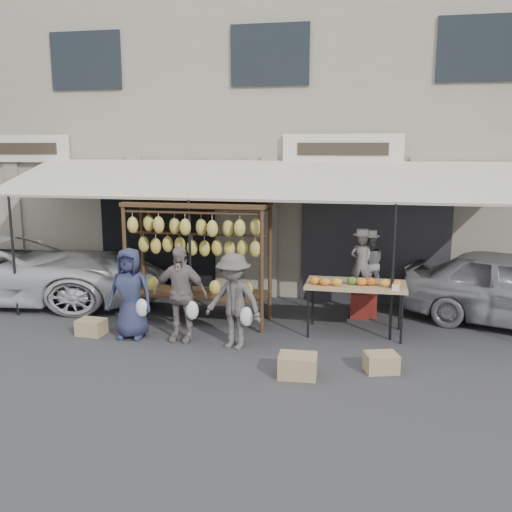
{
  "coord_description": "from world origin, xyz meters",
  "views": [
    {
      "loc": [
        2.12,
        -8.29,
        3.25
      ],
      "look_at": [
        0.14,
        1.4,
        1.3
      ],
      "focal_mm": 40.0,
      "sensor_mm": 36.0,
      "label": 1
    }
  ],
  "objects_px": {
    "crate_near_a": "(298,366)",
    "produce_table": "(356,285)",
    "banana_rack": "(197,239)",
    "vendor_left": "(361,263)",
    "customer_left": "(130,293)",
    "customer_mid": "(180,294)",
    "crate_far": "(91,327)",
    "crate_near_b": "(381,363)",
    "vendor_right": "(370,264)",
    "customer_right": "(234,301)"
  },
  "relations": [
    {
      "from": "crate_near_a",
      "to": "crate_near_b",
      "type": "xyz_separation_m",
      "value": [
        1.16,
        0.42,
        -0.02
      ]
    },
    {
      "from": "customer_right",
      "to": "crate_near_a",
      "type": "relative_size",
      "value": 2.89
    },
    {
      "from": "crate_near_a",
      "to": "produce_table",
      "type": "bearing_deg",
      "value": 70.31
    },
    {
      "from": "customer_mid",
      "to": "crate_near_b",
      "type": "relative_size",
      "value": 3.51
    },
    {
      "from": "vendor_left",
      "to": "crate_near_a",
      "type": "height_order",
      "value": "vendor_left"
    },
    {
      "from": "vendor_left",
      "to": "customer_mid",
      "type": "bearing_deg",
      "value": 39.9
    },
    {
      "from": "customer_left",
      "to": "crate_near_a",
      "type": "height_order",
      "value": "customer_left"
    },
    {
      "from": "produce_table",
      "to": "crate_near_b",
      "type": "relative_size",
      "value": 3.7
    },
    {
      "from": "customer_mid",
      "to": "crate_far",
      "type": "relative_size",
      "value": 3.54
    },
    {
      "from": "banana_rack",
      "to": "vendor_left",
      "type": "xyz_separation_m",
      "value": [
        2.9,
        0.94,
        -0.52
      ]
    },
    {
      "from": "crate_near_a",
      "to": "crate_near_b",
      "type": "bearing_deg",
      "value": 20.01
    },
    {
      "from": "vendor_right",
      "to": "crate_near_a",
      "type": "relative_size",
      "value": 2.11
    },
    {
      "from": "vendor_right",
      "to": "crate_far",
      "type": "distance_m",
      "value": 5.2
    },
    {
      "from": "produce_table",
      "to": "crate_near_a",
      "type": "relative_size",
      "value": 3.16
    },
    {
      "from": "produce_table",
      "to": "crate_near_b",
      "type": "distance_m",
      "value": 1.81
    },
    {
      "from": "produce_table",
      "to": "crate_near_b",
      "type": "xyz_separation_m",
      "value": [
        0.44,
        -1.59,
        -0.74
      ]
    },
    {
      "from": "produce_table",
      "to": "customer_mid",
      "type": "bearing_deg",
      "value": -162.75
    },
    {
      "from": "vendor_left",
      "to": "customer_right",
      "type": "distance_m",
      "value": 2.86
    },
    {
      "from": "banana_rack",
      "to": "crate_near_b",
      "type": "xyz_separation_m",
      "value": [
        3.28,
        -1.68,
        -1.43
      ]
    },
    {
      "from": "banana_rack",
      "to": "customer_left",
      "type": "distance_m",
      "value": 1.55
    },
    {
      "from": "crate_far",
      "to": "banana_rack",
      "type": "bearing_deg",
      "value": 32.05
    },
    {
      "from": "banana_rack",
      "to": "vendor_right",
      "type": "height_order",
      "value": "banana_rack"
    },
    {
      "from": "crate_near_a",
      "to": "crate_near_b",
      "type": "relative_size",
      "value": 1.17
    },
    {
      "from": "crate_near_b",
      "to": "crate_far",
      "type": "distance_m",
      "value": 4.95
    },
    {
      "from": "vendor_left",
      "to": "crate_near_b",
      "type": "xyz_separation_m",
      "value": [
        0.37,
        -2.62,
        -0.91
      ]
    },
    {
      "from": "vendor_right",
      "to": "customer_right",
      "type": "distance_m",
      "value": 3.06
    },
    {
      "from": "vendor_right",
      "to": "crate_near_b",
      "type": "relative_size",
      "value": 2.46
    },
    {
      "from": "crate_far",
      "to": "crate_near_b",
      "type": "bearing_deg",
      "value": -7.75
    },
    {
      "from": "vendor_left",
      "to": "customer_left",
      "type": "distance_m",
      "value": 4.26
    },
    {
      "from": "customer_right",
      "to": "crate_near_a",
      "type": "xyz_separation_m",
      "value": [
        1.17,
        -0.97,
        -0.62
      ]
    },
    {
      "from": "produce_table",
      "to": "crate_far",
      "type": "xyz_separation_m",
      "value": [
        -4.46,
        -0.93,
        -0.74
      ]
    },
    {
      "from": "banana_rack",
      "to": "customer_mid",
      "type": "bearing_deg",
      "value": -90.6
    },
    {
      "from": "banana_rack",
      "to": "crate_near_a",
      "type": "relative_size",
      "value": 4.84
    },
    {
      "from": "crate_near_a",
      "to": "customer_left",
      "type": "bearing_deg",
      "value": 159.79
    },
    {
      "from": "vendor_right",
      "to": "customer_left",
      "type": "bearing_deg",
      "value": 15.92
    },
    {
      "from": "crate_far",
      "to": "crate_near_a",
      "type": "bearing_deg",
      "value": -16.26
    },
    {
      "from": "vendor_left",
      "to": "customer_left",
      "type": "height_order",
      "value": "vendor_left"
    },
    {
      "from": "customer_mid",
      "to": "crate_far",
      "type": "distance_m",
      "value": 1.75
    },
    {
      "from": "vendor_right",
      "to": "produce_table",
      "type": "bearing_deg",
      "value": 67.31
    },
    {
      "from": "customer_left",
      "to": "crate_near_b",
      "type": "relative_size",
      "value": 3.37
    },
    {
      "from": "customer_mid",
      "to": "crate_far",
      "type": "height_order",
      "value": "customer_mid"
    },
    {
      "from": "vendor_left",
      "to": "customer_mid",
      "type": "distance_m",
      "value": 3.49
    },
    {
      "from": "customer_right",
      "to": "crate_far",
      "type": "xyz_separation_m",
      "value": [
        -2.57,
        0.12,
        -0.64
      ]
    },
    {
      "from": "crate_near_a",
      "to": "crate_far",
      "type": "height_order",
      "value": "crate_near_a"
    },
    {
      "from": "customer_left",
      "to": "crate_near_a",
      "type": "xyz_separation_m",
      "value": [
        3.0,
        -1.1,
        -0.61
      ]
    },
    {
      "from": "crate_near_b",
      "to": "vendor_right",
      "type": "bearing_deg",
      "value": 94.54
    },
    {
      "from": "produce_table",
      "to": "customer_right",
      "type": "bearing_deg",
      "value": -151.0
    },
    {
      "from": "produce_table",
      "to": "vendor_right",
      "type": "distance_m",
      "value": 1.19
    },
    {
      "from": "banana_rack",
      "to": "customer_right",
      "type": "bearing_deg",
      "value": -50.2
    },
    {
      "from": "produce_table",
      "to": "customer_left",
      "type": "relative_size",
      "value": 1.1
    }
  ]
}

